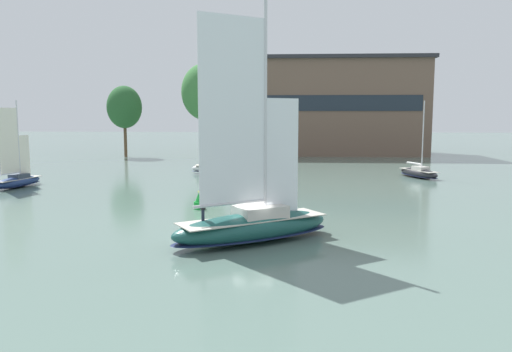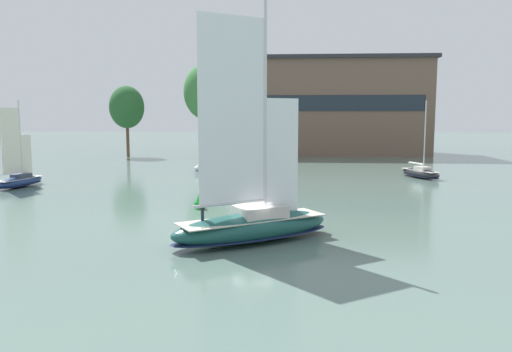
{
  "view_description": "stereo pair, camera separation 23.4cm",
  "coord_description": "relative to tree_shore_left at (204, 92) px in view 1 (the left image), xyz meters",
  "views": [
    {
      "loc": [
        2.12,
        -31.69,
        8.27
      ],
      "look_at": [
        0.0,
        3.0,
        3.95
      ],
      "focal_mm": 35.0,
      "sensor_mm": 36.0,
      "label": 1
    },
    {
      "loc": [
        2.36,
        -31.68,
        8.27
      ],
      "look_at": [
        0.0,
        3.0,
        3.95
      ],
      "focal_mm": 35.0,
      "sensor_mm": 36.0,
      "label": 2
    }
  ],
  "objects": [
    {
      "name": "channel_buoy",
      "position": [
        7.81,
        -51.16,
        -11.72
      ],
      "size": [
        0.86,
        0.86,
        1.6
      ],
      "color": "green",
      "rests_on": "ground"
    },
    {
      "name": "tree_shore_right",
      "position": [
        -15.76,
        1.22,
        -2.77
      ],
      "size": [
        6.64,
        6.64,
        13.67
      ],
      "color": "brown",
      "rests_on": "ground"
    },
    {
      "name": "sailboat_moored_outer_mooring",
      "position": [
        6.64,
        -24.82,
        -11.52
      ],
      "size": [
        8.94,
        2.87,
        12.14
      ],
      "color": "silver",
      "rests_on": "ground"
    },
    {
      "name": "tree_shore_center",
      "position": [
        8.34,
        9.58,
        -2.06
      ],
      "size": [
        7.13,
        7.13,
        14.69
      ],
      "color": "brown",
      "rests_on": "ground"
    },
    {
      "name": "waterfront_building",
      "position": [
        23.89,
        12.03,
        -2.52
      ],
      "size": [
        39.8,
        18.09,
        19.57
      ],
      "color": "brown",
      "rests_on": "ground"
    },
    {
      "name": "sailboat_moored_near_marina",
      "position": [
        32.78,
        -27.82,
        -11.67
      ],
      "size": [
        4.61,
        7.49,
        9.99
      ],
      "color": "#232328",
      "rests_on": "ground"
    },
    {
      "name": "tree_shore_left",
      "position": [
        0.0,
        0.0,
        0.0
      ],
      "size": [
        8.57,
        8.57,
        17.63
      ],
      "color": "brown",
      "rests_on": "ground"
    },
    {
      "name": "ground_plane",
      "position": [
        13.32,
        -62.09,
        -12.34
      ],
      "size": [
        400.0,
        400.0,
        0.0
      ],
      "primitive_type": "plane",
      "color": "slate"
    },
    {
      "name": "sailboat_moored_mid_channel",
      "position": [
        -15.08,
        -39.45,
        -11.52
      ],
      "size": [
        3.42,
        7.42,
        9.85
      ],
      "color": "navy",
      "rests_on": "ground"
    },
    {
      "name": "sailboat_main",
      "position": [
        13.34,
        -62.08,
        -11.13
      ],
      "size": [
        11.24,
        8.98,
        15.64
      ],
      "color": "#194C47",
      "rests_on": "ground"
    }
  ]
}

